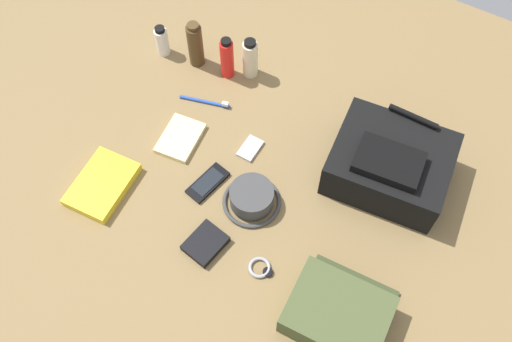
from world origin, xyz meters
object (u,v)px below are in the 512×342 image
at_px(bucket_hat, 252,198).
at_px(toiletry_pouch, 338,313).
at_px(backpack, 390,164).
at_px(wristwatch, 261,268).
at_px(paperback_novel, 102,185).
at_px(wallet, 205,243).
at_px(toothpaste_tube, 162,41).
at_px(toothbrush, 208,102).
at_px(notepad, 179,139).
at_px(cologne_bottle, 195,45).
at_px(lotion_bottle, 250,58).
at_px(media_player, 250,148).
at_px(sunscreen_spray, 227,58).
at_px(cell_phone, 208,183).

bearing_deg(bucket_hat, toiletry_pouch, -26.52).
bearing_deg(backpack, bucket_hat, -137.38).
distance_m(bucket_hat, wristwatch, 0.21).
distance_m(paperback_novel, wallet, 0.36).
bearing_deg(wristwatch, toothpaste_tube, 142.90).
xyz_separation_m(toothbrush, notepad, (0.00, -0.16, 0.00)).
relative_size(cologne_bottle, lotion_bottle, 1.15).
xyz_separation_m(cologne_bottle, toothbrush, (0.12, -0.13, -0.08)).
bearing_deg(lotion_bottle, bucket_hat, -59.06).
bearing_deg(paperback_novel, media_player, 46.98).
bearing_deg(backpack, sunscreen_spray, 170.75).
relative_size(toiletry_pouch, toothpaste_tube, 2.27).
distance_m(cologne_bottle, notepad, 0.33).
distance_m(backpack, lotion_bottle, 0.57).
relative_size(toothpaste_tube, paperback_novel, 0.53).
height_order(bucket_hat, media_player, bucket_hat).
relative_size(backpack, notepad, 2.40).
xyz_separation_m(bucket_hat, toothbrush, (-0.30, 0.24, -0.02)).
bearing_deg(toiletry_pouch, media_player, 143.80).
height_order(toiletry_pouch, cell_phone, toiletry_pouch).
relative_size(cologne_bottle, wristwatch, 2.44).
xyz_separation_m(sunscreen_spray, lotion_bottle, (0.06, 0.04, -0.00)).
height_order(bucket_hat, notepad, bucket_hat).
relative_size(backpack, media_player, 4.26).
bearing_deg(bucket_hat, media_player, 121.98).
relative_size(media_player, wristwatch, 1.19).
distance_m(backpack, toiletry_pouch, 0.46).
relative_size(cell_phone, toothbrush, 0.86).
distance_m(backpack, toothpaste_tube, 0.85).
relative_size(backpack, toothbrush, 2.19).
bearing_deg(paperback_novel, cologne_bottle, 92.36).
distance_m(cell_phone, wallet, 0.20).
height_order(toiletry_pouch, toothpaste_tube, toothpaste_tube).
distance_m(cologne_bottle, paperback_novel, 0.55).
bearing_deg(notepad, lotion_bottle, 73.91).
xyz_separation_m(toothpaste_tube, wristwatch, (0.67, -0.51, -0.05)).
bearing_deg(media_player, wallet, -81.05).
distance_m(paperback_novel, media_player, 0.45).
bearing_deg(wristwatch, media_player, 124.68).
bearing_deg(cologne_bottle, toothpaste_tube, -170.07).
bearing_deg(cologne_bottle, sunscreen_spray, 3.81).
bearing_deg(backpack, wristwatch, -111.86).
distance_m(lotion_bottle, media_player, 0.31).
distance_m(bucket_hat, wallet, 0.19).
height_order(bucket_hat, wallet, bucket_hat).
bearing_deg(notepad, cell_phone, -35.64).
distance_m(bucket_hat, cell_phone, 0.15).
distance_m(toiletry_pouch, lotion_bottle, 0.85).
relative_size(backpack, toiletry_pouch, 1.38).
height_order(sunscreen_spray, notepad, sunscreen_spray).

